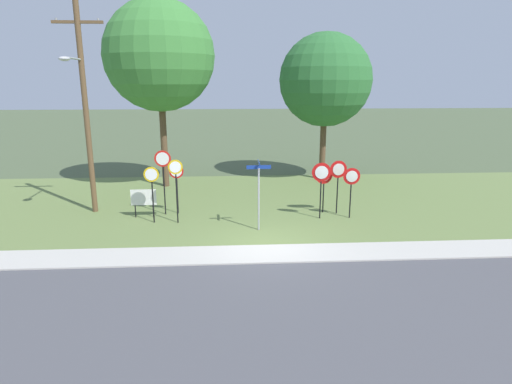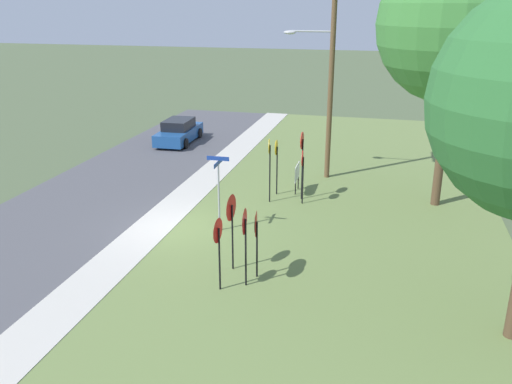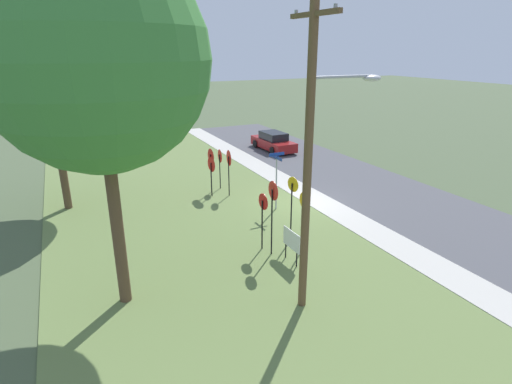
{
  "view_description": "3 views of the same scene",
  "coord_description": "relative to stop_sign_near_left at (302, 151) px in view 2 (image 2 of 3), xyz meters",
  "views": [
    {
      "loc": [
        -1.32,
        -14.81,
        5.87
      ],
      "look_at": [
        -0.16,
        3.78,
        1.08
      ],
      "focal_mm": 30.43,
      "sensor_mm": 36.0,
      "label": 1
    },
    {
      "loc": [
        17.04,
        7.49,
        7.98
      ],
      "look_at": [
        -0.56,
        3.0,
        1.51
      ],
      "focal_mm": 37.6,
      "sensor_mm": 36.0,
      "label": 2
    },
    {
      "loc": [
        -16.57,
        10.6,
        7.43
      ],
      "look_at": [
        -0.73,
        3.06,
        1.29
      ],
      "focal_mm": 28.73,
      "sensor_mm": 36.0,
      "label": 3
    }
  ],
  "objects": [
    {
      "name": "yield_sign_far_left",
      "position": [
        7.13,
        -0.16,
        -0.54
      ],
      "size": [
        0.79,
        0.16,
        2.13
      ],
      "rotation": [
        0.0,
        0.0,
        0.16
      ],
      "color": "black",
      "rests_on": "grass_median"
    },
    {
      "name": "parked_hatchback_near",
      "position": [
        -7.95,
        -8.76,
        -1.51
      ],
      "size": [
        4.3,
        2.02,
        1.39
      ],
      "rotation": [
        0.0,
        0.0,
        0.04
      ],
      "color": "#1E4C8C",
      "rests_on": "road_asphalt"
    },
    {
      "name": "stop_sign_near_right",
      "position": [
        0.69,
        -1.23,
        -0.2
      ],
      "size": [
        0.6,
        0.14,
        2.71
      ],
      "rotation": [
        0.0,
        0.0,
        0.18
      ],
      "color": "black",
      "rests_on": "grass_median"
    },
    {
      "name": "stop_sign_near_left",
      "position": [
        0.0,
        0.0,
        0.0
      ],
      "size": [
        0.72,
        0.09,
        2.9
      ],
      "rotation": [
        0.0,
        0.0,
        -0.01
      ],
      "color": "black",
      "rests_on": "grass_median"
    },
    {
      "name": "grass_median",
      "position": [
        4.22,
        1.96,
        -2.13
      ],
      "size": [
        44.0,
        12.0,
        0.04
      ],
      "primitive_type": "cube",
      "color": "olive",
      "rests_on": "ground_plane"
    },
    {
      "name": "road_asphalt",
      "position": [
        4.22,
        -8.84,
        -2.15
      ],
      "size": [
        44.0,
        6.4,
        0.01
      ],
      "primitive_type": "cube",
      "color": "#4C4C51",
      "rests_on": "ground_plane"
    },
    {
      "name": "utility_pole",
      "position": [
        -3.29,
        0.55,
        2.89
      ],
      "size": [
        2.1,
        2.34,
        9.31
      ],
      "color": "brown",
      "rests_on": "grass_median"
    },
    {
      "name": "oak_tree_left",
      "position": [
        -0.73,
        5.52,
        5.0
      ],
      "size": [
        5.88,
        5.88,
        10.07
      ],
      "color": "brown",
      "rests_on": "grass_median"
    },
    {
      "name": "ground_plane",
      "position": [
        4.22,
        -4.04,
        -2.15
      ],
      "size": [
        160.0,
        160.0,
        0.0
      ],
      "primitive_type": "plane",
      "color": "#4C5B3D"
    },
    {
      "name": "stop_sign_far_center",
      "position": [
        -0.32,
        -1.15,
        -0.39
      ],
      "size": [
        0.63,
        0.1,
        2.41
      ],
      "rotation": [
        0.0,
        0.0,
        0.04
      ],
      "color": "black",
      "rests_on": "grass_median"
    },
    {
      "name": "yield_sign_near_right",
      "position": [
        8.13,
        -1.01,
        -0.46
      ],
      "size": [
        0.73,
        0.11,
        2.23
      ],
      "rotation": [
        0.0,
        0.0,
        -0.05
      ],
      "color": "black",
      "rests_on": "grass_median"
    },
    {
      "name": "stop_sign_far_left",
      "position": [
        0.55,
        0.13,
        -0.49
      ],
      "size": [
        0.64,
        0.11,
        2.27
      ],
      "rotation": [
        0.0,
        0.0,
        0.08
      ],
      "color": "black",
      "rests_on": "grass_median"
    },
    {
      "name": "notice_board",
      "position": [
        -0.87,
        -0.33,
        -1.28
      ],
      "size": [
        1.1,
        0.06,
        1.25
      ],
      "rotation": [
        0.0,
        0.0,
        0.02
      ],
      "color": "black",
      "rests_on": "grass_median"
    },
    {
      "name": "street_name_post",
      "position": [
        4.04,
        -2.32,
        -0.43
      ],
      "size": [
        0.96,
        0.82,
        2.82
      ],
      "rotation": [
        0.0,
        0.0,
        0.03
      ],
      "color": "#9EA0A8",
      "rests_on": "grass_median"
    },
    {
      "name": "yield_sign_near_left",
      "position": [
        7.71,
        -0.35,
        -0.3
      ],
      "size": [
        0.78,
        0.12,
        2.43
      ],
      "rotation": [
        0.0,
        0.0,
        0.09
      ],
      "color": "black",
      "rests_on": "grass_median"
    },
    {
      "name": "sidewalk_strip",
      "position": [
        4.22,
        -4.84,
        -2.12
      ],
      "size": [
        44.0,
        1.6,
        0.06
      ],
      "primitive_type": "cube",
      "color": "#BCB7AD",
      "rests_on": "ground_plane"
    },
    {
      "name": "yield_sign_far_right",
      "position": [
        6.81,
        -1.02,
        -0.26
      ],
      "size": [
        0.83,
        0.12,
        2.47
      ],
      "rotation": [
        0.0,
        0.0,
        -0.07
      ],
      "color": "black",
      "rests_on": "grass_median"
    }
  ]
}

